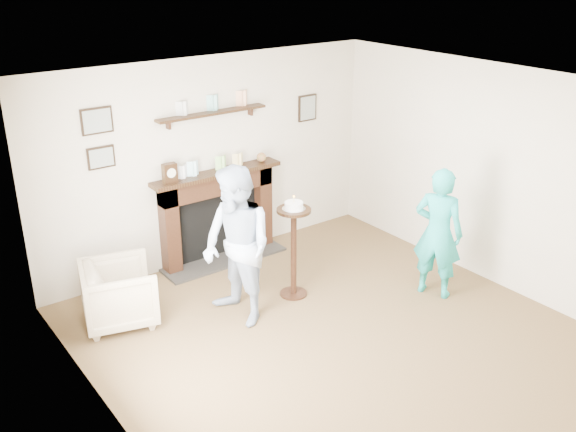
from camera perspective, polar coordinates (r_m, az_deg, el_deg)
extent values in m
plane|color=brown|center=(6.49, 5.09, -11.23)|extent=(5.00, 5.00, 0.00)
cube|color=beige|center=(7.79, -6.83, 4.88)|extent=(4.50, 0.04, 2.50)
cube|color=beige|center=(4.83, -15.07, -7.45)|extent=(0.04, 5.00, 2.50)
cube|color=beige|center=(7.49, 18.50, 3.10)|extent=(0.04, 5.00, 2.50)
cube|color=white|center=(5.50, 5.99, 10.92)|extent=(4.50, 5.00, 0.04)
cube|color=black|center=(7.67, -10.47, -1.23)|extent=(0.18, 0.20, 1.10)
cube|color=black|center=(8.28, -2.31, 0.95)|extent=(0.18, 0.20, 1.10)
cube|color=black|center=(7.80, -6.37, 2.82)|extent=(1.50, 0.20, 0.24)
cube|color=black|center=(8.06, -6.45, -0.73)|extent=(1.14, 0.06, 0.86)
cube|color=#2B2927|center=(8.08, -5.64, -3.86)|extent=(1.60, 0.44, 0.03)
cube|color=black|center=(7.73, -6.30, 3.77)|extent=(1.68, 0.26, 0.05)
cube|color=black|center=(7.57, -6.75, 9.07)|extent=(1.40, 0.15, 0.03)
cube|color=black|center=(7.05, -16.64, 8.11)|extent=(0.34, 0.03, 0.28)
cube|color=black|center=(7.16, -16.29, 5.02)|extent=(0.30, 0.03, 0.24)
cube|color=black|center=(8.44, 1.73, 9.59)|extent=(0.28, 0.03, 0.34)
cube|color=black|center=(7.41, -10.48, 3.79)|extent=(0.16, 0.09, 0.22)
cylinder|color=white|center=(7.37, -10.32, 3.78)|extent=(0.11, 0.01, 0.11)
sphere|color=#3B8F2F|center=(8.02, -2.38, 5.24)|extent=(0.12, 0.12, 0.12)
imported|color=#C1B08F|center=(7.03, -14.49, -9.02)|extent=(0.89, 0.88, 0.66)
imported|color=#A6AFD0|center=(6.88, -4.32, -9.06)|extent=(0.69, 0.86, 1.67)
imported|color=#1FAAB1|center=(7.51, 12.69, -6.65)|extent=(0.55, 0.64, 1.49)
cylinder|color=black|center=(7.29, 0.49, -6.89)|extent=(0.31, 0.31, 0.02)
cylinder|color=black|center=(7.06, 0.50, -3.33)|extent=(0.07, 0.07, 0.99)
cylinder|color=black|center=(6.85, 0.52, 0.51)|extent=(0.37, 0.37, 0.03)
cylinder|color=silver|center=(6.84, 0.52, 0.66)|extent=(0.25, 0.25, 0.01)
cylinder|color=white|center=(6.83, 0.52, 0.97)|extent=(0.20, 0.20, 0.07)
cylinder|color=beige|center=(6.81, 0.52, 1.46)|extent=(0.01, 0.01, 0.05)
sphere|color=orange|center=(6.79, 0.52, 1.75)|extent=(0.02, 0.02, 0.02)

